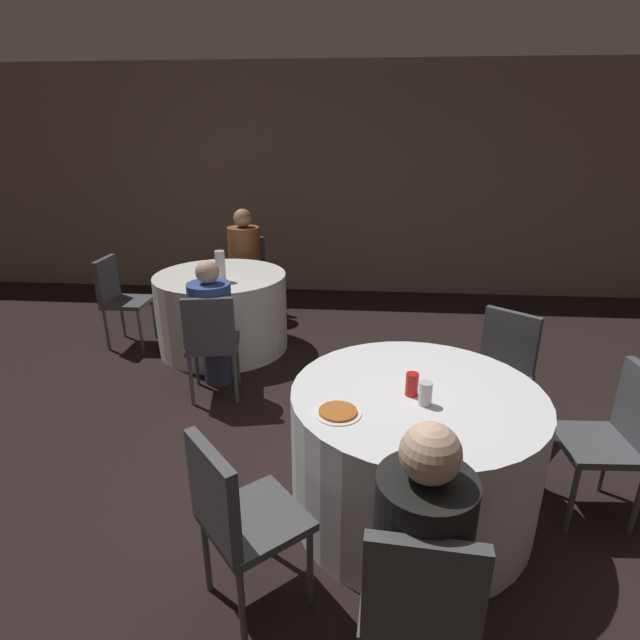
% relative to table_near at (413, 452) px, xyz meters
% --- Properties ---
extents(ground_plane, '(16.00, 16.00, 0.00)m').
position_rel_table_near_xyz_m(ground_plane, '(-0.11, 0.03, -0.37)').
color(ground_plane, black).
extents(wall_back, '(16.00, 0.06, 2.80)m').
position_rel_table_near_xyz_m(wall_back, '(-0.11, 4.12, 1.03)').
color(wall_back, gray).
rests_on(wall_back, ground_plane).
extents(table_near, '(1.33, 1.33, 0.75)m').
position_rel_table_near_xyz_m(table_near, '(0.00, 0.00, 0.00)').
color(table_near, silver).
rests_on(table_near, ground_plane).
extents(table_far, '(1.24, 1.24, 0.75)m').
position_rel_table_near_xyz_m(table_far, '(-1.65, 2.13, 0.00)').
color(table_far, white).
rests_on(table_far, ground_plane).
extents(chair_near_east, '(0.43, 0.42, 0.88)m').
position_rel_table_near_xyz_m(chair_near_east, '(1.07, 0.06, 0.16)').
color(chair_near_east, '#47474C').
rests_on(chair_near_east, ground_plane).
extents(chair_near_northeast, '(0.56, 0.56, 0.88)m').
position_rel_table_near_xyz_m(chair_near_northeast, '(0.66, 0.85, 0.16)').
color(chair_near_northeast, '#47474C').
rests_on(chair_near_northeast, ground_plane).
extents(chair_near_south, '(0.43, 0.43, 0.88)m').
position_rel_table_near_xyz_m(chair_near_south, '(-0.08, -1.07, 0.16)').
color(chair_near_south, '#47474C').
rests_on(chair_near_south, ground_plane).
extents(chair_near_southwest, '(0.56, 0.56, 0.88)m').
position_rel_table_near_xyz_m(chair_near_southwest, '(-0.81, -0.71, 0.16)').
color(chair_near_southwest, '#47474C').
rests_on(chair_near_southwest, ground_plane).
extents(chair_far_west, '(0.41, 0.40, 0.88)m').
position_rel_table_near_xyz_m(chair_far_west, '(-2.68, 2.12, 0.16)').
color(chair_far_west, '#47474C').
rests_on(chair_far_west, ground_plane).
extents(chair_far_south, '(0.47, 0.47, 0.88)m').
position_rel_table_near_xyz_m(chair_far_south, '(-1.45, 1.11, 0.16)').
color(chair_far_south, '#47474C').
rests_on(chair_far_south, ground_plane).
extents(chair_far_north, '(0.41, 0.41, 0.88)m').
position_rel_table_near_xyz_m(chair_far_north, '(-1.63, 3.16, 0.16)').
color(chair_far_north, '#47474C').
rests_on(chair_far_north, ground_plane).
extents(person_black_shirt, '(0.35, 0.51, 1.17)m').
position_rel_table_near_xyz_m(person_black_shirt, '(-0.07, -0.91, 0.22)').
color(person_black_shirt, '#282828').
rests_on(person_black_shirt, ground_plane).
extents(person_blue_shirt, '(0.37, 0.50, 1.12)m').
position_rel_table_near_xyz_m(person_blue_shirt, '(-1.48, 1.27, 0.20)').
color(person_blue_shirt, '#33384C').
rests_on(person_blue_shirt, ground_plane).
extents(person_floral_shirt, '(0.35, 0.52, 1.22)m').
position_rel_table_near_xyz_m(person_floral_shirt, '(-1.63, 3.01, 0.25)').
color(person_floral_shirt, '#282828').
rests_on(person_floral_shirt, ground_plane).
extents(pizza_plate_near, '(0.23, 0.23, 0.02)m').
position_rel_table_near_xyz_m(pizza_plate_near, '(-0.41, -0.25, 0.38)').
color(pizza_plate_near, white).
rests_on(pizza_plate_near, table_near).
extents(soda_can_red, '(0.07, 0.07, 0.12)m').
position_rel_table_near_xyz_m(soda_can_red, '(-0.04, -0.03, 0.43)').
color(soda_can_red, red).
rests_on(soda_can_red, table_near).
extents(soda_can_silver, '(0.07, 0.07, 0.12)m').
position_rel_table_near_xyz_m(soda_can_silver, '(0.02, -0.13, 0.43)').
color(soda_can_silver, silver).
rests_on(soda_can_silver, table_near).
extents(bottle_far, '(0.09, 0.09, 0.27)m').
position_rel_table_near_xyz_m(bottle_far, '(-1.58, 1.93, 0.51)').
color(bottle_far, white).
rests_on(bottle_far, table_far).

